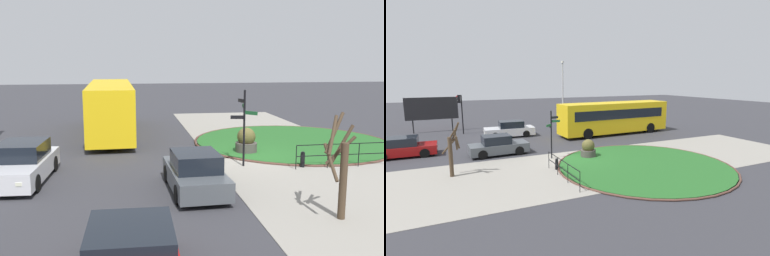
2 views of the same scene
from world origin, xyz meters
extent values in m
plane|color=#333338|center=(0.00, 0.00, 0.00)|extent=(120.00, 120.00, 0.00)
cube|color=gray|center=(0.00, -2.01, 0.01)|extent=(32.00, 7.98, 0.02)
cylinder|color=#235B23|center=(2.96, -3.23, 0.05)|extent=(10.47, 10.47, 0.10)
torus|color=brown|center=(2.96, -3.23, 0.06)|extent=(10.78, 10.78, 0.11)
cylinder|color=black|center=(-1.66, 0.78, 1.60)|extent=(0.09, 0.09, 3.20)
sphere|color=black|center=(-1.66, 0.78, 3.25)|extent=(0.10, 0.10, 0.10)
cube|color=black|center=(-1.37, 0.85, 2.81)|extent=(0.50, 0.15, 0.15)
cube|color=#195128|center=(-1.34, 0.74, 2.57)|extent=(0.55, 0.11, 0.15)
cube|color=#195128|center=(-1.92, 0.55, 2.34)|extent=(0.46, 0.42, 0.15)
cube|color=black|center=(-1.62, 1.09, 2.13)|extent=(0.11, 0.54, 0.15)
cylinder|color=black|center=(-2.22, -1.65, 0.29)|extent=(0.19, 0.19, 0.57)
sphere|color=black|center=(-2.22, -1.65, 0.61)|extent=(0.18, 0.18, 0.18)
cube|color=black|center=(-2.52, -3.34, 1.04)|extent=(0.11, 4.23, 0.03)
cube|color=black|center=(-2.52, -3.34, 0.57)|extent=(0.11, 4.23, 0.03)
cylinder|color=black|center=(-2.56, -1.22, 0.52)|extent=(0.04, 0.04, 1.04)
cylinder|color=black|center=(-2.54, -2.63, 0.52)|extent=(0.04, 0.04, 1.04)
cylinder|color=black|center=(-2.51, -4.04, 0.52)|extent=(0.04, 0.04, 1.04)
cube|color=yellow|center=(6.98, 6.70, 1.69)|extent=(11.26, 2.85, 2.82)
cube|color=black|center=(6.93, 7.94, 2.08)|extent=(9.83, 0.37, 0.88)
cube|color=black|center=(7.02, 5.47, 2.08)|extent=(9.83, 0.37, 0.88)
cube|color=black|center=(12.57, 6.90, 1.83)|extent=(0.09, 2.01, 1.10)
cube|color=black|center=(12.57, 6.90, 2.88)|extent=(0.07, 1.35, 0.28)
cylinder|color=black|center=(10.51, 7.96, 0.50)|extent=(1.01, 0.34, 1.00)
cylinder|color=black|center=(10.59, 5.71, 0.50)|extent=(1.01, 0.34, 1.00)
cylinder|color=black|center=(3.36, 7.70, 0.50)|extent=(1.01, 0.34, 1.00)
cylinder|color=black|center=(3.44, 5.45, 0.50)|extent=(1.01, 0.34, 1.00)
cube|color=silver|center=(-2.67, 9.62, 0.52)|extent=(4.59, 2.07, 0.70)
cube|color=black|center=(-2.49, 9.62, 1.18)|extent=(2.24, 1.73, 0.61)
cube|color=#EAEACC|center=(-4.96, 9.18, 0.56)|extent=(0.03, 0.20, 0.12)
cylinder|color=black|center=(-4.10, 8.85, 0.32)|extent=(0.65, 0.25, 0.64)
cylinder|color=black|center=(-1.31, 8.71, 0.32)|extent=(0.65, 0.25, 0.64)
cylinder|color=black|center=(-1.23, 10.40, 0.32)|extent=(0.65, 0.25, 0.64)
cube|color=black|center=(-10.91, 5.61, 1.09)|extent=(1.98, 1.70, 0.58)
cube|color=#EAEACC|center=(-8.72, 6.15, 0.52)|extent=(0.02, 0.20, 0.12)
cube|color=#EAEACC|center=(-8.73, 5.01, 0.52)|extent=(0.02, 0.20, 0.12)
cylinder|color=black|center=(-9.49, 6.46, 0.32)|extent=(0.64, 0.23, 0.64)
cylinder|color=black|center=(-9.51, 4.72, 0.32)|extent=(0.64, 0.23, 0.64)
cube|color=#474C51|center=(-4.72, 3.38, 0.50)|extent=(4.14, 1.91, 0.64)
cube|color=black|center=(-4.88, 3.37, 1.12)|extent=(1.96, 1.60, 0.60)
cube|color=#EAEACC|center=(-2.71, 3.99, 0.53)|extent=(0.03, 0.20, 0.12)
cube|color=#EAEACC|center=(-2.66, 2.96, 0.53)|extent=(0.03, 0.20, 0.12)
cylinder|color=black|center=(-3.50, 4.22, 0.32)|extent=(0.65, 0.25, 0.64)
cylinder|color=black|center=(-3.43, 2.66, 0.32)|extent=(0.65, 0.25, 0.64)
cylinder|color=black|center=(-6.02, 4.10, 0.32)|extent=(0.65, 0.25, 0.64)
cylinder|color=black|center=(-5.94, 2.54, 0.32)|extent=(0.65, 0.25, 0.64)
cylinder|color=#47423D|center=(0.72, -0.01, 0.27)|extent=(1.05, 1.05, 0.54)
sphere|color=#4C4723|center=(0.72, -0.01, 0.83)|extent=(0.89, 0.89, 0.89)
cylinder|color=#423323|center=(-7.95, -0.40, 1.12)|extent=(0.21, 0.21, 2.25)
cylinder|color=#423323|center=(-7.73, -0.12, 2.44)|extent=(0.67, 0.57, 1.07)
cylinder|color=#423323|center=(-7.96, 0.01, 1.71)|extent=(0.88, 0.11, 0.95)
cylinder|color=#423323|center=(-7.63, -0.22, 2.49)|extent=(0.48, 0.76, 1.15)
cylinder|color=#423323|center=(-7.64, -0.44, 2.09)|extent=(0.19, 0.73, 1.27)
cylinder|color=#423323|center=(-7.56, -0.48, 1.95)|extent=(0.26, 0.87, 0.89)
camera|label=1|loc=(-18.74, 5.55, 4.58)|focal=39.35mm
camera|label=2|loc=(-8.11, -17.35, 5.38)|focal=27.16mm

